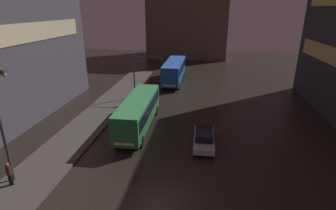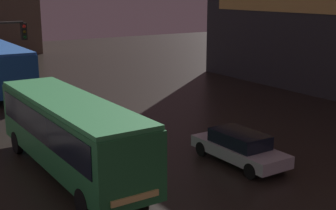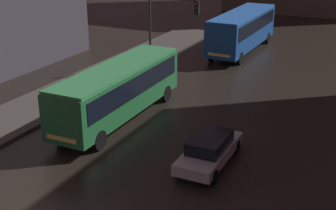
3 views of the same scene
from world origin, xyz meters
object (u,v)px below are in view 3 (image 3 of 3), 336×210
object	(u,v)px
car_taxi	(210,149)
traffic_light_main	(167,20)
bus_near	(119,87)
bus_far	(242,28)

from	to	relation	value
car_taxi	traffic_light_main	xyz separation A→B (m)	(-7.70, 11.29, 3.26)
bus_near	bus_far	bearing A→B (deg)	-95.34
bus_far	car_taxi	size ratio (longest dim) A/B	2.36
bus_near	car_taxi	distance (m)	7.03
bus_far	car_taxi	distance (m)	20.77
bus_far	traffic_light_main	size ratio (longest dim) A/B	1.86
bus_far	bus_near	bearing A→B (deg)	85.94
bus_far	car_taxi	world-z (taller)	bus_far
car_taxi	bus_far	bearing A→B (deg)	-76.71
bus_near	car_taxi	world-z (taller)	bus_near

